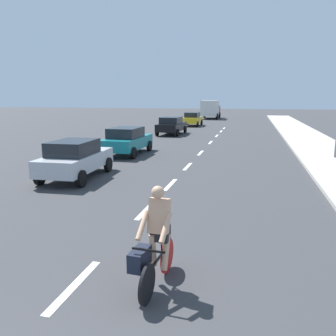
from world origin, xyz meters
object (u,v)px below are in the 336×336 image
Objects in this scene: parked_car_teal at (127,140)px; parked_car_yellow at (192,119)px; parked_car_black at (171,125)px; cyclist at (154,242)px; delivery_truck at (211,109)px; parked_car_silver at (75,158)px.

parked_car_yellow is (0.27, 20.75, -0.00)m from parked_car_teal.
parked_car_teal and parked_car_black have the same top height.
cyclist is at bearing -66.99° from parked_car_teal.
delivery_truck is (0.37, 14.26, 0.67)m from parked_car_yellow.
parked_car_teal is at bearing -63.71° from cyclist.
parked_car_silver is at bearing -88.35° from parked_car_black.
parked_car_black is (-0.03, 17.23, 0.00)m from parked_car_silver.
parked_car_silver is at bearing -90.65° from delivery_truck.
parked_car_yellow is at bearing 90.24° from parked_car_black.
parked_car_teal is (-5.48, 13.28, 0.01)m from cyclist.
parked_car_silver is 0.97× the size of parked_car_teal.
parked_car_black is at bearing -90.13° from parked_car_yellow.
cyclist reaches higher than parked_car_teal.
parked_car_teal is 20.76m from parked_car_yellow.
delivery_truck reaches higher than parked_car_silver.
parked_car_silver is 0.66× the size of delivery_truck.
parked_car_teal is at bearing 87.96° from parked_car_silver.
parked_car_silver is at bearing -48.99° from cyclist.
delivery_truck reaches higher than parked_car_teal.
parked_car_black is at bearing -91.28° from delivery_truck.
cyclist is 24.96m from parked_car_black.
delivery_truck is at bearing -80.41° from cyclist.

